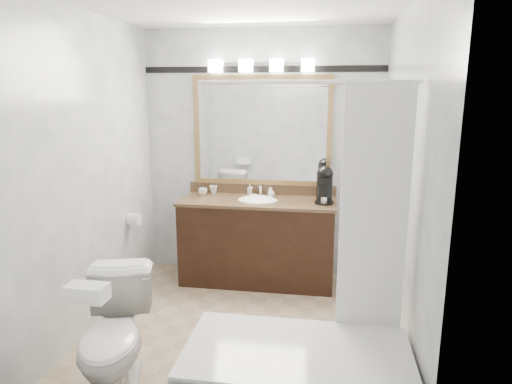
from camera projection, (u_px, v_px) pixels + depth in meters
room at (237, 180)px, 3.40m from camera, size 2.42×2.62×2.52m
vanity at (258, 239)px, 4.56m from camera, size 1.53×0.58×0.97m
mirror at (262, 131)px, 4.59m from camera, size 1.40×0.04×1.10m
vanity_light_bar at (261, 65)px, 4.39m from camera, size 1.02×0.14×0.12m
accent_stripe at (262, 69)px, 4.46m from camera, size 2.40×0.01×0.06m
bathtub at (301, 374)px, 2.67m from camera, size 1.30×0.75×1.96m
tp_roll at (134, 219)px, 4.34m from camera, size 0.11×0.12×0.12m
toilet at (114, 337)px, 2.87m from camera, size 0.61×0.84×0.77m
tissue_box at (87, 292)px, 2.52m from camera, size 0.23×0.13×0.09m
coffee_maker at (325, 184)px, 4.33m from camera, size 0.18×0.23×0.35m
cup_left at (203, 191)px, 4.68m from camera, size 0.11×0.11×0.07m
cup_right at (213, 189)px, 4.75m from camera, size 0.09×0.09×0.08m
soap_bottle_a at (250, 190)px, 4.68m from camera, size 0.05×0.06×0.10m
soap_bottle_b at (271, 192)px, 4.59m from camera, size 0.09×0.09×0.09m
soap_bar at (254, 196)px, 4.59m from camera, size 0.09×0.06×0.02m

